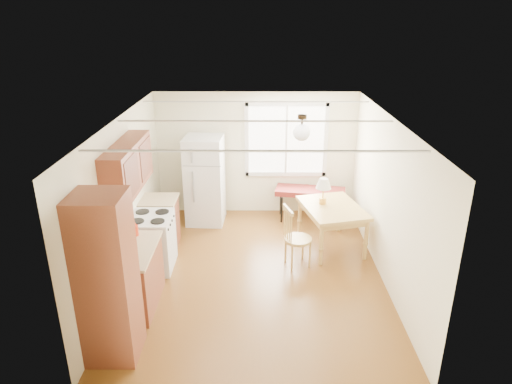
{
  "coord_description": "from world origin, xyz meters",
  "views": [
    {
      "loc": [
        0.04,
        -6.36,
        3.91
      ],
      "look_at": [
        0.01,
        0.65,
        1.15
      ],
      "focal_mm": 32.0,
      "sensor_mm": 36.0,
      "label": 1
    }
  ],
  "objects_px": {
    "bench": "(310,192)",
    "chair": "(293,233)",
    "refrigerator": "(205,180)",
    "dining_table": "(332,212)"
  },
  "relations": [
    {
      "from": "bench",
      "to": "dining_table",
      "type": "distance_m",
      "value": 1.24
    },
    {
      "from": "bench",
      "to": "chair",
      "type": "height_order",
      "value": "chair"
    },
    {
      "from": "refrigerator",
      "to": "bench",
      "type": "bearing_deg",
      "value": 7.1
    },
    {
      "from": "bench",
      "to": "chair",
      "type": "distance_m",
      "value": 1.94
    },
    {
      "from": "refrigerator",
      "to": "dining_table",
      "type": "relative_size",
      "value": 1.21
    },
    {
      "from": "dining_table",
      "to": "refrigerator",
      "type": "bearing_deg",
      "value": 141.58
    },
    {
      "from": "dining_table",
      "to": "chair",
      "type": "height_order",
      "value": "chair"
    },
    {
      "from": "refrigerator",
      "to": "dining_table",
      "type": "height_order",
      "value": "refrigerator"
    },
    {
      "from": "bench",
      "to": "refrigerator",
      "type": "bearing_deg",
      "value": -166.63
    },
    {
      "from": "refrigerator",
      "to": "chair",
      "type": "xyz_separation_m",
      "value": [
        1.6,
        -1.74,
        -0.27
      ]
    }
  ]
}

